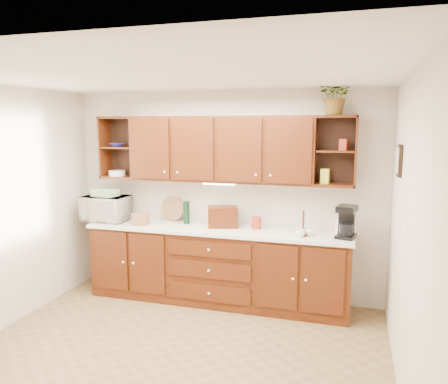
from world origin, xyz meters
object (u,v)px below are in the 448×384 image
Objects in this scene: microwave at (106,208)px; bread_box at (223,217)px; potted_plant at (336,95)px; coffee_maker at (346,222)px.

microwave is 1.62× the size of bread_box.
potted_plant is (1.29, 0.04, 1.44)m from bread_box.
microwave is 3.20m from potted_plant.
bread_box is 0.84× the size of potted_plant.
microwave is at bearing -177.72° from potted_plant.
potted_plant is at bearing -15.57° from bread_box.
coffee_maker is at bearing -20.74° from bread_box.
potted_plant reaches higher than microwave.
coffee_maker is (3.04, -0.01, 0.01)m from microwave.
bread_box is at bearing -178.44° from potted_plant.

